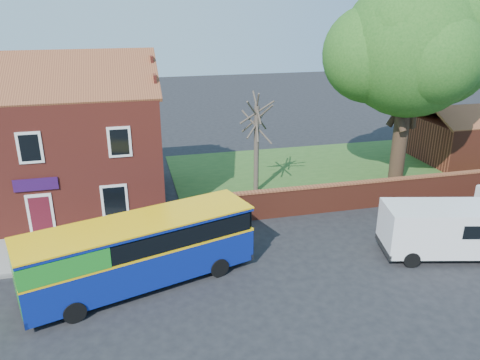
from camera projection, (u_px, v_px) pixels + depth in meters
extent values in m
plane|color=black|center=(212.00, 306.00, 17.80)|extent=(120.00, 120.00, 0.00)
cube|color=gray|center=(39.00, 253.00, 21.44)|extent=(18.00, 3.50, 0.12)
cube|color=slate|center=(33.00, 273.00, 19.85)|extent=(18.00, 0.15, 0.14)
cube|color=#426B28|center=(362.00, 169.00, 32.50)|extent=(26.00, 12.00, 0.04)
cube|color=maroon|center=(46.00, 151.00, 25.53)|extent=(12.00, 8.00, 6.50)
cube|color=brown|center=(27.00, 77.00, 22.21)|extent=(12.30, 4.08, 2.16)
cube|color=brown|center=(40.00, 67.00, 25.84)|extent=(12.30, 4.08, 2.16)
cube|color=black|center=(30.00, 148.00, 21.39)|extent=(1.10, 0.06, 1.50)
cube|color=#4C0F19|center=(41.00, 217.00, 22.62)|extent=(0.95, 0.04, 2.10)
cube|color=silver|center=(41.00, 216.00, 22.62)|extent=(1.20, 0.06, 2.30)
cube|color=#2B0E3F|center=(36.00, 185.00, 22.00)|extent=(2.00, 0.06, 0.60)
cube|color=maroon|center=(412.00, 190.00, 26.79)|extent=(22.00, 0.30, 1.50)
cube|color=brown|center=(414.00, 177.00, 26.51)|extent=(22.00, 0.38, 0.10)
cube|color=maroon|center=(476.00, 140.00, 33.98)|extent=(8.00, 5.00, 3.00)
cube|color=brown|center=(469.00, 108.00, 34.39)|extent=(8.20, 2.56, 1.24)
cube|color=navy|center=(142.00, 261.00, 18.85)|extent=(9.50, 4.91, 1.47)
cube|color=#FDB90D|center=(140.00, 245.00, 18.59)|extent=(9.53, 4.94, 0.10)
cube|color=black|center=(139.00, 235.00, 18.43)|extent=(9.15, 4.82, 0.73)
cube|color=#1F9125|center=(59.00, 255.00, 16.97)|extent=(3.69, 3.16, 0.78)
cube|color=navy|center=(138.00, 224.00, 18.26)|extent=(9.50, 4.91, 0.14)
cube|color=#FDB90D|center=(138.00, 222.00, 18.23)|extent=(9.55, 4.96, 0.06)
cylinder|color=black|center=(74.00, 312.00, 16.80)|extent=(0.88, 0.51, 0.83)
cylinder|color=black|center=(62.00, 283.00, 18.52)|extent=(0.88, 0.51, 0.83)
cylinder|color=black|center=(219.00, 267.00, 19.63)|extent=(0.88, 0.51, 0.83)
cylinder|color=black|center=(196.00, 246.00, 21.35)|extent=(0.88, 0.51, 0.83)
cube|color=white|center=(445.00, 228.00, 20.93)|extent=(5.84, 3.40, 2.08)
cylinder|color=black|center=(412.00, 260.00, 20.31)|extent=(0.75, 0.38, 0.72)
cylinder|color=black|center=(396.00, 237.00, 22.24)|extent=(0.75, 0.38, 0.72)
cylinder|color=black|center=(470.00, 237.00, 22.27)|extent=(0.75, 0.38, 0.72)
cylinder|color=black|center=(399.00, 145.00, 28.90)|extent=(0.90, 0.90, 5.20)
sphere|color=#3E7725|center=(412.00, 46.00, 26.82)|extent=(8.14, 8.14, 8.14)
sphere|color=#3E7725|center=(441.00, 57.00, 28.00)|extent=(5.88, 5.88, 5.88)
sphere|color=#3E7725|center=(371.00, 54.00, 27.11)|extent=(5.65, 5.65, 5.65)
cylinder|color=#4C4238|center=(256.00, 150.00, 27.61)|extent=(0.30, 0.30, 5.31)
cylinder|color=#4C4238|center=(257.00, 119.00, 26.94)|extent=(0.31, 2.59, 2.09)
cylinder|color=#4C4238|center=(257.00, 122.00, 27.00)|extent=(1.35, 1.91, 1.91)
cylinder|color=#4C4238|center=(257.00, 116.00, 26.87)|extent=(2.17, 1.00, 2.12)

